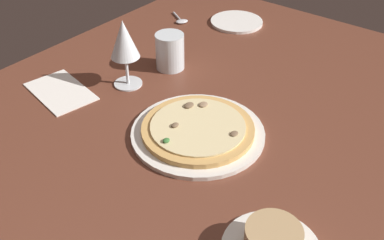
{
  "coord_description": "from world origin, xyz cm",
  "views": [
    {
      "loc": [
        61.05,
        50.09,
        64.69
      ],
      "look_at": [
        -0.23,
        1.8,
        7.0
      ],
      "focal_mm": 42.09,
      "sensor_mm": 36.0,
      "label": 1
    }
  ],
  "objects_px": {
    "water_glass": "(170,53)",
    "pizza_main": "(199,129)",
    "side_plate": "(237,22)",
    "spoon": "(181,20)",
    "paper_menu": "(61,91)",
    "wine_glass_near": "(124,41)"
  },
  "relations": [
    {
      "from": "side_plate",
      "to": "paper_menu",
      "type": "relative_size",
      "value": 0.9
    },
    {
      "from": "wine_glass_near",
      "to": "side_plate",
      "type": "relative_size",
      "value": 1.05
    },
    {
      "from": "pizza_main",
      "to": "water_glass",
      "type": "relative_size",
      "value": 3.01
    },
    {
      "from": "side_plate",
      "to": "spoon",
      "type": "relative_size",
      "value": 1.8
    },
    {
      "from": "water_glass",
      "to": "paper_menu",
      "type": "relative_size",
      "value": 0.52
    },
    {
      "from": "water_glass",
      "to": "pizza_main",
      "type": "bearing_deg",
      "value": 52.55
    },
    {
      "from": "wine_glass_near",
      "to": "pizza_main",
      "type": "bearing_deg",
      "value": 79.42
    },
    {
      "from": "water_glass",
      "to": "paper_menu",
      "type": "height_order",
      "value": "water_glass"
    },
    {
      "from": "water_glass",
      "to": "side_plate",
      "type": "bearing_deg",
      "value": -177.13
    },
    {
      "from": "pizza_main",
      "to": "side_plate",
      "type": "xyz_separation_m",
      "value": [
        -0.53,
        -0.25,
        -0.01
      ]
    },
    {
      "from": "wine_glass_near",
      "to": "spoon",
      "type": "bearing_deg",
      "value": -160.01
    },
    {
      "from": "spoon",
      "to": "side_plate",
      "type": "bearing_deg",
      "value": 124.38
    },
    {
      "from": "paper_menu",
      "to": "spoon",
      "type": "height_order",
      "value": "spoon"
    },
    {
      "from": "wine_glass_near",
      "to": "paper_menu",
      "type": "height_order",
      "value": "wine_glass_near"
    },
    {
      "from": "pizza_main",
      "to": "paper_menu",
      "type": "relative_size",
      "value": 1.58
    },
    {
      "from": "wine_glass_near",
      "to": "spoon",
      "type": "relative_size",
      "value": 1.88
    },
    {
      "from": "paper_menu",
      "to": "water_glass",
      "type": "bearing_deg",
      "value": 163.95
    },
    {
      "from": "pizza_main",
      "to": "side_plate",
      "type": "distance_m",
      "value": 0.59
    },
    {
      "from": "pizza_main",
      "to": "spoon",
      "type": "height_order",
      "value": "pizza_main"
    },
    {
      "from": "side_plate",
      "to": "paper_menu",
      "type": "xyz_separation_m",
      "value": [
        0.61,
        -0.12,
        -0.0
      ]
    },
    {
      "from": "wine_glass_near",
      "to": "side_plate",
      "type": "height_order",
      "value": "wine_glass_near"
    },
    {
      "from": "paper_menu",
      "to": "wine_glass_near",
      "type": "bearing_deg",
      "value": 151.88
    }
  ]
}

